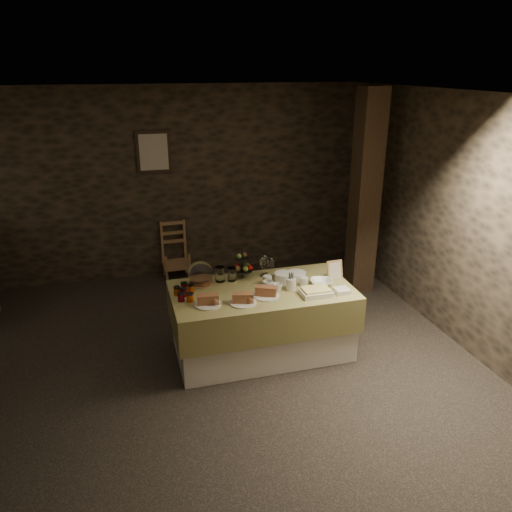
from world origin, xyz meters
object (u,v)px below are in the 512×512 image
object	(u,v)px
chair	(175,253)
timber_column	(365,194)
buffet_table	(262,316)
fruit_stand	(243,267)

from	to	relation	value
chair	timber_column	xyz separation A→B (m)	(2.31, -1.07, 0.95)
buffet_table	fruit_stand	size ratio (longest dim) A/B	6.06
chair	fruit_stand	world-z (taller)	fruit_stand
chair	fruit_stand	xyz separation A→B (m)	(0.51, -1.90, 0.49)
fruit_stand	chair	bearing A→B (deg)	104.94
timber_column	fruit_stand	distance (m)	2.03
buffet_table	chair	distance (m)	2.33
chair	timber_column	world-z (taller)	timber_column
buffet_table	timber_column	world-z (taller)	timber_column
buffet_table	fruit_stand	distance (m)	0.56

